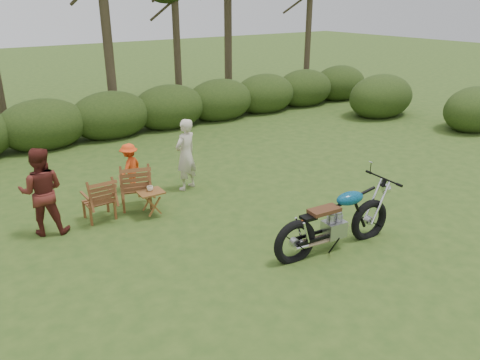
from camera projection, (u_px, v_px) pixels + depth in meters
ground at (311, 259)px, 7.75m from camera, size 80.00×80.00×0.00m
tree_line at (107, 5)px, 14.05m from camera, size 22.52×11.62×8.14m
motorcycle at (332, 248)px, 8.09m from camera, size 2.35×1.08×1.30m
lawn_chair_right at (137, 207)px, 9.67m from camera, size 0.86×0.86×0.99m
lawn_chair_left at (101, 218)px, 9.16m from camera, size 0.61×0.61×0.88m
side_table at (151, 204)px, 9.19m from camera, size 0.52×0.44×0.52m
cup at (150, 188)px, 9.11m from camera, size 0.16×0.16×0.10m
adult_a at (187, 188)px, 10.59m from camera, size 0.68×0.57×1.61m
adult_b at (49, 232)px, 8.62m from camera, size 0.97×0.88×1.63m
child at (132, 190)px, 10.51m from camera, size 0.80×0.73×1.08m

